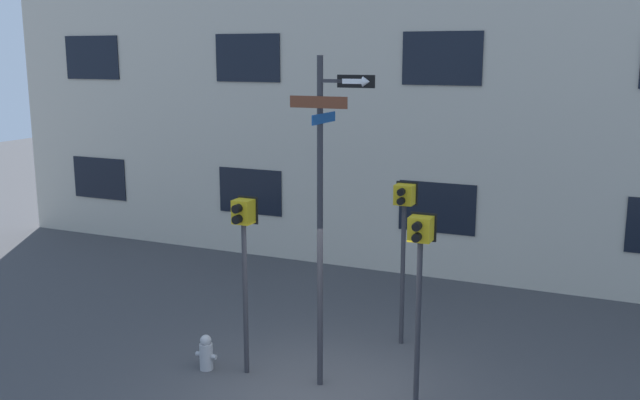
{
  "coord_description": "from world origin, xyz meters",
  "views": [
    {
      "loc": [
        3.95,
        -8.9,
        5.02
      ],
      "look_at": [
        -0.22,
        0.48,
        2.92
      ],
      "focal_mm": 40.0,
      "sensor_mm": 36.0,
      "label": 1
    }
  ],
  "objects_px": {
    "pedestrian_signal_across": "(404,220)",
    "fire_hydrant": "(206,353)",
    "pedestrian_signal_right": "(420,259)",
    "pedestrian_signal_left": "(244,239)",
    "street_sign_pole": "(324,201)"
  },
  "relations": [
    {
      "from": "street_sign_pole",
      "to": "pedestrian_signal_across",
      "type": "xyz_separation_m",
      "value": [
        0.6,
        2.05,
        -0.68
      ]
    },
    {
      "from": "pedestrian_signal_left",
      "to": "fire_hydrant",
      "type": "relative_size",
      "value": 4.87
    },
    {
      "from": "pedestrian_signal_left",
      "to": "pedestrian_signal_right",
      "type": "height_order",
      "value": "pedestrian_signal_left"
    },
    {
      "from": "street_sign_pole",
      "to": "pedestrian_signal_right",
      "type": "distance_m",
      "value": 1.65
    },
    {
      "from": "pedestrian_signal_right",
      "to": "fire_hydrant",
      "type": "xyz_separation_m",
      "value": [
        -3.45,
        -0.22,
        -1.93
      ]
    },
    {
      "from": "pedestrian_signal_right",
      "to": "fire_hydrant",
      "type": "height_order",
      "value": "pedestrian_signal_right"
    },
    {
      "from": "street_sign_pole",
      "to": "pedestrian_signal_right",
      "type": "height_order",
      "value": "street_sign_pole"
    },
    {
      "from": "pedestrian_signal_left",
      "to": "pedestrian_signal_across",
      "type": "relative_size",
      "value": 0.99
    },
    {
      "from": "pedestrian_signal_left",
      "to": "fire_hydrant",
      "type": "distance_m",
      "value": 2.05
    },
    {
      "from": "street_sign_pole",
      "to": "pedestrian_signal_left",
      "type": "distance_m",
      "value": 1.49
    },
    {
      "from": "street_sign_pole",
      "to": "pedestrian_signal_across",
      "type": "height_order",
      "value": "street_sign_pole"
    },
    {
      "from": "pedestrian_signal_left",
      "to": "fire_hydrant",
      "type": "xyz_separation_m",
      "value": [
        -0.65,
        -0.16,
        -1.93
      ]
    },
    {
      "from": "pedestrian_signal_across",
      "to": "fire_hydrant",
      "type": "distance_m",
      "value": 3.97
    },
    {
      "from": "pedestrian_signal_right",
      "to": "pedestrian_signal_across",
      "type": "distance_m",
      "value": 2.27
    },
    {
      "from": "street_sign_pole",
      "to": "fire_hydrant",
      "type": "height_order",
      "value": "street_sign_pole"
    }
  ]
}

